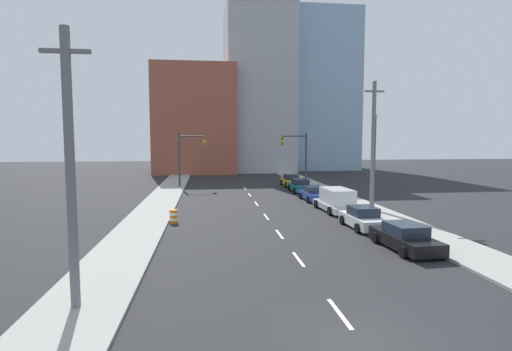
# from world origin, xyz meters

# --- Properties ---
(ground_plane) EXTENTS (200.00, 200.00, 0.00)m
(ground_plane) POSITION_xyz_m (0.00, 0.00, 0.00)
(ground_plane) COLOR #262628
(sidewalk_left) EXTENTS (3.26, 90.85, 0.15)m
(sidewalk_left) POSITION_xyz_m (-8.79, 45.43, 0.07)
(sidewalk_left) COLOR #9E9B93
(sidewalk_left) RESTS_ON ground
(sidewalk_right) EXTENTS (3.26, 90.85, 0.15)m
(sidewalk_right) POSITION_xyz_m (8.79, 45.43, 0.07)
(sidewalk_right) COLOR #9E9B93
(sidewalk_right) RESTS_ON ground
(lane_stripe_at_2m) EXTENTS (0.16, 2.40, 0.01)m
(lane_stripe_at_2m) POSITION_xyz_m (0.00, 2.00, 0.00)
(lane_stripe_at_2m) COLOR beige
(lane_stripe_at_2m) RESTS_ON ground
(lane_stripe_at_8m) EXTENTS (0.16, 2.40, 0.01)m
(lane_stripe_at_8m) POSITION_xyz_m (0.00, 8.17, 0.00)
(lane_stripe_at_8m) COLOR beige
(lane_stripe_at_8m) RESTS_ON ground
(lane_stripe_at_13m) EXTENTS (0.16, 2.40, 0.01)m
(lane_stripe_at_13m) POSITION_xyz_m (0.00, 13.37, 0.00)
(lane_stripe_at_13m) COLOR beige
(lane_stripe_at_13m) RESTS_ON ground
(lane_stripe_at_19m) EXTENTS (0.16, 2.40, 0.01)m
(lane_stripe_at_19m) POSITION_xyz_m (0.00, 19.02, 0.00)
(lane_stripe_at_19m) COLOR beige
(lane_stripe_at_19m) RESTS_ON ground
(lane_stripe_at_25m) EXTENTS (0.16, 2.40, 0.01)m
(lane_stripe_at_25m) POSITION_xyz_m (0.00, 25.24, 0.00)
(lane_stripe_at_25m) COLOR beige
(lane_stripe_at_25m) RESTS_ON ground
(lane_stripe_at_31m) EXTENTS (0.16, 2.40, 0.01)m
(lane_stripe_at_31m) POSITION_xyz_m (0.00, 31.15, 0.00)
(lane_stripe_at_31m) COLOR beige
(lane_stripe_at_31m) RESTS_ON ground
(lane_stripe_at_37m) EXTENTS (0.16, 2.40, 0.01)m
(lane_stripe_at_37m) POSITION_xyz_m (0.00, 36.69, 0.00)
(lane_stripe_at_37m) COLOR beige
(lane_stripe_at_37m) RESTS_ON ground
(building_brick_left) EXTENTS (14.00, 16.00, 18.41)m
(building_brick_left) POSITION_xyz_m (-6.48, 62.98, 9.20)
(building_brick_left) COLOR #9E513D
(building_brick_left) RESTS_ON ground
(building_office_center) EXTENTS (12.00, 20.00, 30.89)m
(building_office_center) POSITION_xyz_m (5.19, 66.98, 15.45)
(building_office_center) COLOR #A8A8AD
(building_office_center) RESTS_ON ground
(building_glass_right) EXTENTS (13.00, 20.00, 30.14)m
(building_glass_right) POSITION_xyz_m (17.75, 70.98, 15.07)
(building_glass_right) COLOR #8CADC6
(building_glass_right) RESTS_ON ground
(traffic_signal_left) EXTENTS (3.33, 0.35, 6.66)m
(traffic_signal_left) POSITION_xyz_m (-6.94, 38.30, 4.21)
(traffic_signal_left) COLOR #38383D
(traffic_signal_left) RESTS_ON ground
(traffic_signal_right) EXTENTS (3.33, 0.35, 6.66)m
(traffic_signal_right) POSITION_xyz_m (7.02, 38.30, 4.21)
(traffic_signal_right) COLOR #38383D
(traffic_signal_right) RESTS_ON ground
(utility_pole_left_near) EXTENTS (1.60, 0.32, 9.52)m
(utility_pole_left_near) POSITION_xyz_m (-8.93, 3.31, 4.88)
(utility_pole_left_near) COLOR slate
(utility_pole_left_near) RESTS_ON ground
(utility_pole_right_mid) EXTENTS (1.60, 0.32, 10.48)m
(utility_pole_right_mid) POSITION_xyz_m (8.85, 20.21, 5.36)
(utility_pole_right_mid) COLOR slate
(utility_pole_right_mid) RESTS_ON ground
(traffic_barrel) EXTENTS (0.56, 0.56, 0.95)m
(traffic_barrel) POSITION_xyz_m (-6.80, 17.49, 0.47)
(traffic_barrel) COLOR orange
(traffic_barrel) RESTS_ON ground
(street_lamp) EXTENTS (0.44, 0.44, 7.98)m
(street_lamp) POSITION_xyz_m (9.02, 20.30, 4.65)
(street_lamp) COLOR #4C4C51
(street_lamp) RESTS_ON ground
(sedan_black) EXTENTS (2.35, 4.85, 1.39)m
(sedan_black) POSITION_xyz_m (6.07, 9.23, 0.63)
(sedan_black) COLOR black
(sedan_black) RESTS_ON ground
(sedan_white) EXTENTS (2.17, 4.33, 1.44)m
(sedan_white) POSITION_xyz_m (5.79, 14.40, 0.65)
(sedan_white) COLOR silver
(sedan_white) RESTS_ON ground
(box_truck_silver) EXTENTS (2.63, 5.68, 1.89)m
(box_truck_silver) POSITION_xyz_m (6.01, 20.53, 0.91)
(box_truck_silver) COLOR #B2B2BC
(box_truck_silver) RESTS_ON ground
(sedan_blue) EXTENTS (2.23, 4.43, 1.38)m
(sedan_blue) POSITION_xyz_m (5.71, 26.48, 0.63)
(sedan_blue) COLOR navy
(sedan_blue) RESTS_ON ground
(sedan_teal) EXTENTS (2.19, 4.30, 1.45)m
(sedan_teal) POSITION_xyz_m (5.87, 32.76, 0.67)
(sedan_teal) COLOR #196B75
(sedan_teal) RESTS_ON ground
(sedan_yellow) EXTENTS (2.12, 4.66, 1.49)m
(sedan_yellow) POSITION_xyz_m (5.99, 38.25, 0.69)
(sedan_yellow) COLOR gold
(sedan_yellow) RESTS_ON ground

